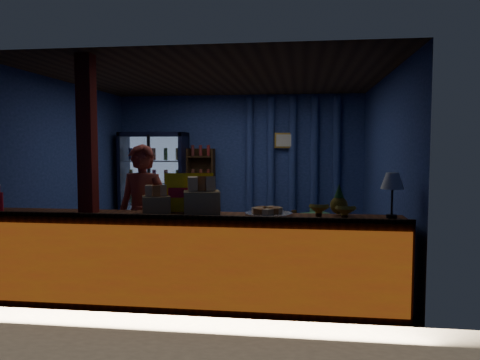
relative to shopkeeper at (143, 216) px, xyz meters
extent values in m
plane|color=#515154|center=(0.66, 1.33, -0.84)|extent=(4.60, 4.60, 0.00)
plane|color=navy|center=(0.66, 3.53, 0.46)|extent=(4.60, 0.00, 4.60)
plane|color=navy|center=(0.66, -0.87, 0.46)|extent=(4.60, 0.00, 4.60)
plane|color=navy|center=(-1.64, 1.33, 0.46)|extent=(0.00, 4.40, 4.40)
plane|color=navy|center=(2.96, 1.33, 0.46)|extent=(0.00, 4.40, 4.40)
plane|color=#472D19|center=(0.66, 1.33, 1.76)|extent=(4.60, 4.60, 0.00)
cube|color=brown|center=(0.66, -0.57, -0.36)|extent=(4.40, 0.55, 0.95)
cube|color=red|center=(0.66, -0.86, -0.36)|extent=(4.35, 0.02, 0.81)
cube|color=#392212|center=(0.66, -0.84, 0.13)|extent=(4.40, 0.04, 0.04)
cube|color=maroon|center=(-0.39, -0.57, 0.46)|extent=(0.16, 0.16, 2.60)
cube|color=black|center=(-0.89, 3.45, 0.11)|extent=(1.20, 0.06, 1.90)
cube|color=black|center=(-1.46, 3.18, 0.11)|extent=(0.06, 0.60, 1.90)
cube|color=black|center=(-0.32, 3.18, 0.11)|extent=(0.06, 0.60, 1.90)
cube|color=black|center=(-0.89, 3.18, 1.02)|extent=(1.20, 0.60, 0.08)
cube|color=black|center=(-0.89, 3.18, -0.80)|extent=(1.20, 0.60, 0.08)
cube|color=#99B2D8|center=(-0.89, 3.40, 0.11)|extent=(1.08, 0.02, 1.74)
cube|color=white|center=(-0.89, 2.90, 0.11)|extent=(1.12, 0.02, 1.78)
cube|color=black|center=(-0.89, 2.88, 0.11)|extent=(0.05, 0.05, 1.80)
cube|color=silver|center=(-0.89, 3.18, -0.67)|extent=(1.08, 0.48, 0.02)
cylinder|color=#A23817|center=(-1.34, 3.18, -0.54)|extent=(0.07, 0.07, 0.22)
cylinder|color=#265A16|center=(-1.11, 3.18, -0.54)|extent=(0.07, 0.07, 0.22)
cylinder|color=#9E8018|center=(-0.89, 3.18, -0.54)|extent=(0.07, 0.07, 0.22)
cylinder|color=navy|center=(-0.66, 3.18, -0.54)|extent=(0.07, 0.07, 0.22)
cylinder|color=maroon|center=(-0.44, 3.18, -0.54)|extent=(0.07, 0.07, 0.22)
cube|color=silver|center=(-0.89, 3.18, -0.27)|extent=(1.08, 0.48, 0.02)
cylinder|color=#265A16|center=(-1.34, 3.18, -0.14)|extent=(0.07, 0.07, 0.22)
cylinder|color=#9E8018|center=(-1.11, 3.18, -0.14)|extent=(0.07, 0.07, 0.22)
cylinder|color=navy|center=(-0.89, 3.18, -0.14)|extent=(0.07, 0.07, 0.22)
cylinder|color=maroon|center=(-0.66, 3.18, -0.14)|extent=(0.07, 0.07, 0.22)
cylinder|color=#A23817|center=(-0.44, 3.18, -0.14)|extent=(0.07, 0.07, 0.22)
cube|color=silver|center=(-0.89, 3.18, 0.13)|extent=(1.08, 0.48, 0.02)
cylinder|color=#9E8018|center=(-1.34, 3.18, 0.26)|extent=(0.07, 0.07, 0.22)
cylinder|color=navy|center=(-1.11, 3.18, 0.26)|extent=(0.07, 0.07, 0.22)
cylinder|color=maroon|center=(-0.89, 3.18, 0.26)|extent=(0.07, 0.07, 0.22)
cylinder|color=#A23817|center=(-0.66, 3.18, 0.26)|extent=(0.07, 0.07, 0.22)
cylinder|color=#265A16|center=(-0.44, 3.18, 0.26)|extent=(0.07, 0.07, 0.22)
cube|color=silver|center=(-0.89, 3.18, 0.53)|extent=(1.08, 0.48, 0.02)
cylinder|color=navy|center=(-1.34, 3.18, 0.66)|extent=(0.07, 0.07, 0.22)
cylinder|color=maroon|center=(-1.11, 3.18, 0.66)|extent=(0.07, 0.07, 0.22)
cylinder|color=#A23817|center=(-0.89, 3.18, 0.66)|extent=(0.07, 0.07, 0.22)
cylinder|color=#265A16|center=(-0.66, 3.18, 0.66)|extent=(0.07, 0.07, 0.22)
cylinder|color=#9E8018|center=(-0.44, 3.18, 0.66)|extent=(0.07, 0.07, 0.22)
cube|color=#392212|center=(-0.04, 3.48, -0.04)|extent=(0.50, 0.02, 1.60)
cube|color=#392212|center=(-0.27, 3.35, -0.04)|extent=(0.03, 0.28, 1.60)
cube|color=#392212|center=(0.20, 3.35, -0.04)|extent=(0.03, 0.28, 1.60)
cube|color=#392212|center=(-0.04, 3.35, -0.74)|extent=(0.46, 0.26, 0.02)
cube|color=#392212|center=(-0.04, 3.35, -0.29)|extent=(0.46, 0.26, 0.02)
cube|color=#392212|center=(-0.04, 3.35, 0.16)|extent=(0.46, 0.26, 0.02)
cube|color=#392212|center=(-0.04, 3.35, 0.61)|extent=(0.46, 0.26, 0.02)
cylinder|color=navy|center=(0.86, 3.47, 0.46)|extent=(0.14, 0.14, 2.50)
cylinder|color=navy|center=(1.26, 3.47, 0.46)|extent=(0.14, 0.14, 2.50)
cylinder|color=navy|center=(1.66, 3.47, 0.46)|extent=(0.14, 0.14, 2.50)
cylinder|color=navy|center=(2.06, 3.47, 0.46)|extent=(0.14, 0.14, 2.50)
cylinder|color=navy|center=(2.46, 3.47, 0.46)|extent=(0.14, 0.14, 2.50)
cube|color=gold|center=(1.51, 3.43, 0.91)|extent=(0.36, 0.03, 0.28)
cube|color=silver|center=(1.51, 3.41, 0.91)|extent=(0.30, 0.01, 0.22)
imported|color=maroon|center=(0.00, 0.00, 0.00)|extent=(0.65, 0.46, 1.67)
imported|color=#54A860|center=(1.89, 2.67, -0.55)|extent=(0.84, 0.84, 0.57)
cube|color=#392212|center=(1.71, 2.78, -0.61)|extent=(0.59, 0.49, 0.46)
cylinder|color=#392212|center=(1.71, 2.78, -0.33)|extent=(0.09, 0.09, 0.09)
cube|color=yellow|center=(0.64, -0.35, 0.32)|extent=(0.53, 0.20, 0.41)
cube|color=#B80C1F|center=(0.64, -0.37, 0.32)|extent=(0.43, 0.11, 0.10)
cube|color=#AC8453|center=(0.81, -0.48, 0.23)|extent=(0.43, 0.38, 0.24)
cube|color=orange|center=(0.72, -0.50, 0.43)|extent=(0.11, 0.09, 0.15)
cube|color=#C27124|center=(0.81, -0.48, 0.43)|extent=(0.11, 0.09, 0.15)
cube|color=orange|center=(0.90, -0.46, 0.43)|extent=(0.11, 0.09, 0.15)
cube|color=#AC8453|center=(0.33, -0.51, 0.20)|extent=(0.34, 0.32, 0.18)
cube|color=orange|center=(0.26, -0.53, 0.35)|extent=(0.09, 0.07, 0.12)
cube|color=#C27124|center=(0.33, -0.51, 0.35)|extent=(0.09, 0.07, 0.12)
cube|color=orange|center=(0.39, -0.48, 0.35)|extent=(0.09, 0.07, 0.12)
cylinder|color=silver|center=(1.50, -0.49, 0.13)|extent=(0.49, 0.49, 0.03)
cube|color=orange|center=(1.60, -0.49, 0.17)|extent=(0.11, 0.07, 0.05)
cube|color=#C27124|center=(1.57, -0.42, 0.17)|extent=(0.13, 0.13, 0.05)
cube|color=orange|center=(1.50, -0.39, 0.17)|extent=(0.07, 0.11, 0.05)
cube|color=#C27124|center=(1.44, -0.42, 0.17)|extent=(0.13, 0.13, 0.05)
cube|color=orange|center=(1.41, -0.49, 0.17)|extent=(0.11, 0.07, 0.05)
cube|color=#C27124|center=(1.44, -0.56, 0.17)|extent=(0.13, 0.13, 0.05)
cube|color=orange|center=(1.50, -0.58, 0.17)|extent=(0.07, 0.11, 0.05)
cube|color=#C27124|center=(1.57, -0.56, 0.17)|extent=(0.13, 0.13, 0.05)
cylinder|color=black|center=(2.71, -0.51, 0.13)|extent=(0.10, 0.10, 0.03)
cylinder|color=black|center=(2.71, -0.51, 0.29)|extent=(0.02, 0.02, 0.31)
cone|color=white|center=(2.71, -0.51, 0.48)|extent=(0.23, 0.23, 0.16)
sphere|color=olive|center=(2.21, -0.37, 0.21)|extent=(0.18, 0.18, 0.18)
cone|color=#1C511C|center=(2.21, -0.37, 0.36)|extent=(0.10, 0.10, 0.14)
camera|label=1|loc=(1.84, -5.20, 0.83)|focal=35.00mm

